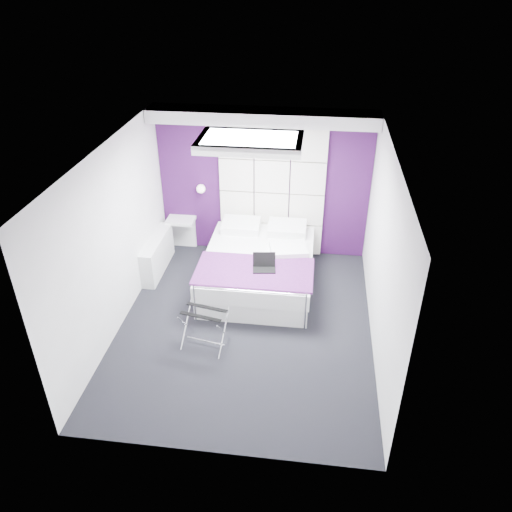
{
  "coord_description": "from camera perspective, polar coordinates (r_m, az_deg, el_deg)",
  "views": [
    {
      "loc": [
        0.87,
        -5.64,
        4.61
      ],
      "look_at": [
        0.11,
        0.35,
        0.97
      ],
      "focal_mm": 35.0,
      "sensor_mm": 36.0,
      "label": 1
    }
  ],
  "objects": [
    {
      "name": "accent_wall",
      "position": [
        8.54,
        0.85,
        8.27
      ],
      "size": [
        3.58,
        0.02,
        2.58
      ],
      "primitive_type": "cube",
      "color": "#360F41",
      "rests_on": "wall_back"
    },
    {
      "name": "ceiling",
      "position": [
        6.05,
        -1.47,
        11.66
      ],
      "size": [
        4.4,
        4.4,
        0.0
      ],
      "primitive_type": "plane",
      "rotation": [
        3.14,
        0.0,
        0.0
      ],
      "color": "white",
      "rests_on": "wall_back"
    },
    {
      "name": "soffit",
      "position": [
        7.92,
        0.72,
        15.63
      ],
      "size": [
        3.58,
        0.5,
        0.2
      ],
      "primitive_type": "cube",
      "color": "white",
      "rests_on": "wall_back"
    },
    {
      "name": "laptop",
      "position": [
        7.44,
        0.98,
        -1.01
      ],
      "size": [
        0.34,
        0.24,
        0.24
      ],
      "rotation": [
        0.0,
        0.0,
        0.13
      ],
      "color": "black",
      "rests_on": "bed"
    },
    {
      "name": "radiator",
      "position": [
        8.56,
        -11.21,
        0.18
      ],
      "size": [
        0.22,
        1.2,
        0.6
      ],
      "primitive_type": "cube",
      "color": "white",
      "rests_on": "floor"
    },
    {
      "name": "bed",
      "position": [
        8.02,
        0.3,
        -1.32
      ],
      "size": [
        1.76,
        2.12,
        0.74
      ],
      "color": "white",
      "rests_on": "floor"
    },
    {
      "name": "wall_back",
      "position": [
        8.55,
        0.86,
        8.3
      ],
      "size": [
        3.6,
        0.0,
        3.6
      ],
      "primitive_type": "plane",
      "rotation": [
        1.57,
        0.0,
        0.0
      ],
      "color": "silver",
      "rests_on": "floor"
    },
    {
      "name": "wall_right",
      "position": [
        6.6,
        14.33,
        -0.08
      ],
      "size": [
        0.0,
        4.4,
        4.4
      ],
      "primitive_type": "plane",
      "rotation": [
        1.57,
        0.0,
        -1.57
      ],
      "color": "silver",
      "rests_on": "floor"
    },
    {
      "name": "nightstand",
      "position": [
        8.95,
        -8.59,
        4.08
      ],
      "size": [
        0.49,
        0.38,
        0.05
      ],
      "primitive_type": "cube",
      "color": "white",
      "rests_on": "wall_back"
    },
    {
      "name": "headboard",
      "position": [
        8.53,
        1.82,
        7.28
      ],
      "size": [
        1.8,
        0.08,
        2.3
      ],
      "primitive_type": null,
      "color": "silver",
      "rests_on": "wall_back"
    },
    {
      "name": "luggage_rack",
      "position": [
        6.86,
        -5.87,
        -8.21
      ],
      "size": [
        0.58,
        0.42,
        0.57
      ],
      "rotation": [
        0.0,
        0.0,
        -0.2
      ],
      "color": "silver",
      "rests_on": "floor"
    },
    {
      "name": "floor",
      "position": [
        7.33,
        -1.2,
        -7.88
      ],
      "size": [
        4.4,
        4.4,
        0.0
      ],
      "primitive_type": "plane",
      "color": "black",
      "rests_on": "ground"
    },
    {
      "name": "skylight",
      "position": [
        6.63,
        -0.67,
        12.96
      ],
      "size": [
        1.36,
        0.86,
        0.12
      ],
      "primitive_type": null,
      "color": "white",
      "rests_on": "ceiling"
    },
    {
      "name": "wall_left",
      "position": [
        7.06,
        -15.93,
        1.84
      ],
      "size": [
        0.0,
        4.4,
        4.4
      ],
      "primitive_type": "plane",
      "rotation": [
        1.57,
        0.0,
        1.57
      ],
      "color": "silver",
      "rests_on": "floor"
    },
    {
      "name": "wall_lamp",
      "position": [
        8.63,
        -6.26,
        7.74
      ],
      "size": [
        0.15,
        0.15,
        0.15
      ],
      "primitive_type": "sphere",
      "color": "white",
      "rests_on": "wall_back"
    }
  ]
}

